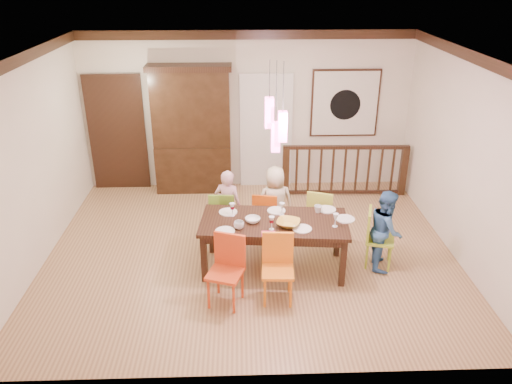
{
  "coord_description": "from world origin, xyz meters",
  "views": [
    {
      "loc": [
        -0.15,
        -6.46,
        3.95
      ],
      "look_at": [
        0.08,
        -0.03,
        0.98
      ],
      "focal_mm": 35.0,
      "sensor_mm": 36.0,
      "label": 1
    }
  ],
  "objects_px": {
    "person_far_left": "(228,206)",
    "person_end_right": "(386,230)",
    "dining_table": "(274,226)",
    "person_far_mid": "(275,203)",
    "balustrade": "(345,169)",
    "china_hutch": "(192,130)",
    "chair_end_right": "(380,235)",
    "chair_far_left": "(223,212)"
  },
  "relations": [
    {
      "from": "chair_end_right",
      "to": "dining_table",
      "type": "bearing_deg",
      "value": 107.0
    },
    {
      "from": "china_hutch",
      "to": "balustrade",
      "type": "height_order",
      "value": "china_hutch"
    },
    {
      "from": "dining_table",
      "to": "person_end_right",
      "type": "xyz_separation_m",
      "value": [
        1.56,
        0.01,
        -0.08
      ]
    },
    {
      "from": "dining_table",
      "to": "balustrade",
      "type": "relative_size",
      "value": 0.91
    },
    {
      "from": "dining_table",
      "to": "person_far_mid",
      "type": "height_order",
      "value": "person_far_mid"
    },
    {
      "from": "person_far_mid",
      "to": "chair_end_right",
      "type": "bearing_deg",
      "value": 140.49
    },
    {
      "from": "china_hutch",
      "to": "person_far_left",
      "type": "height_order",
      "value": "china_hutch"
    },
    {
      "from": "china_hutch",
      "to": "balustrade",
      "type": "xyz_separation_m",
      "value": [
        2.78,
        -0.35,
        -0.68
      ]
    },
    {
      "from": "china_hutch",
      "to": "chair_far_left",
      "type": "bearing_deg",
      "value": -73.21
    },
    {
      "from": "chair_far_left",
      "to": "person_end_right",
      "type": "distance_m",
      "value": 2.43
    },
    {
      "from": "chair_end_right",
      "to": "person_far_left",
      "type": "relative_size",
      "value": 0.73
    },
    {
      "from": "person_far_mid",
      "to": "balustrade",
      "type": "bearing_deg",
      "value": -140.34
    },
    {
      "from": "person_end_right",
      "to": "chair_far_left",
      "type": "bearing_deg",
      "value": 80.73
    },
    {
      "from": "balustrade",
      "to": "person_far_left",
      "type": "relative_size",
      "value": 1.96
    },
    {
      "from": "chair_end_right",
      "to": "person_far_left",
      "type": "distance_m",
      "value": 2.28
    },
    {
      "from": "chair_far_left",
      "to": "balustrade",
      "type": "bearing_deg",
      "value": -141.6
    },
    {
      "from": "chair_end_right",
      "to": "china_hutch",
      "type": "height_order",
      "value": "china_hutch"
    },
    {
      "from": "chair_end_right",
      "to": "china_hutch",
      "type": "relative_size",
      "value": 0.36
    },
    {
      "from": "person_end_right",
      "to": "balustrade",
      "type": "bearing_deg",
      "value": 12.52
    },
    {
      "from": "balustrade",
      "to": "person_far_left",
      "type": "bearing_deg",
      "value": -141.08
    },
    {
      "from": "chair_end_right",
      "to": "china_hutch",
      "type": "xyz_separation_m",
      "value": [
        -2.82,
        2.74,
        0.69
      ]
    },
    {
      "from": "dining_table",
      "to": "china_hutch",
      "type": "height_order",
      "value": "china_hutch"
    },
    {
      "from": "chair_far_left",
      "to": "person_far_mid",
      "type": "bearing_deg",
      "value": -172.13
    },
    {
      "from": "dining_table",
      "to": "chair_end_right",
      "type": "bearing_deg",
      "value": 6.2
    },
    {
      "from": "person_end_right",
      "to": "person_far_left",
      "type": "bearing_deg",
      "value": 80.24
    },
    {
      "from": "chair_end_right",
      "to": "balustrade",
      "type": "distance_m",
      "value": 2.39
    },
    {
      "from": "dining_table",
      "to": "chair_far_left",
      "type": "relative_size",
      "value": 2.47
    },
    {
      "from": "person_end_right",
      "to": "person_far_mid",
      "type": "bearing_deg",
      "value": 69.22
    },
    {
      "from": "china_hutch",
      "to": "person_far_mid",
      "type": "distance_m",
      "value": 2.4
    },
    {
      "from": "chair_far_left",
      "to": "person_far_mid",
      "type": "relative_size",
      "value": 0.72
    },
    {
      "from": "chair_far_left",
      "to": "chair_end_right",
      "type": "distance_m",
      "value": 2.37
    },
    {
      "from": "person_far_left",
      "to": "person_far_mid",
      "type": "relative_size",
      "value": 1.0
    },
    {
      "from": "dining_table",
      "to": "chair_end_right",
      "type": "xyz_separation_m",
      "value": [
        1.5,
        0.03,
        -0.18
      ]
    },
    {
      "from": "person_far_left",
      "to": "person_end_right",
      "type": "bearing_deg",
      "value": 179.09
    },
    {
      "from": "china_hutch",
      "to": "person_end_right",
      "type": "xyz_separation_m",
      "value": [
        2.87,
        -2.76,
        -0.6
      ]
    },
    {
      "from": "person_far_mid",
      "to": "chair_far_left",
      "type": "bearing_deg",
      "value": -2.45
    },
    {
      "from": "person_end_right",
      "to": "dining_table",
      "type": "bearing_deg",
      "value": 100.53
    },
    {
      "from": "person_far_left",
      "to": "person_end_right",
      "type": "relative_size",
      "value": 1.01
    },
    {
      "from": "china_hutch",
      "to": "person_end_right",
      "type": "bearing_deg",
      "value": -43.83
    },
    {
      "from": "dining_table",
      "to": "person_end_right",
      "type": "bearing_deg",
      "value": 5.4
    },
    {
      "from": "chair_end_right",
      "to": "person_far_mid",
      "type": "bearing_deg",
      "value": 74.45
    },
    {
      "from": "chair_end_right",
      "to": "person_end_right",
      "type": "relative_size",
      "value": 0.73
    }
  ]
}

